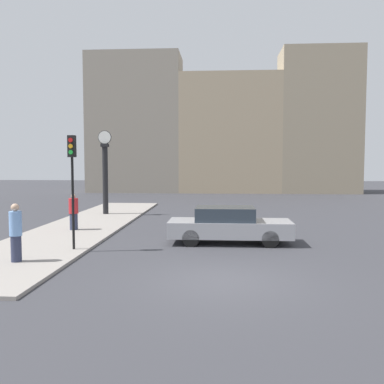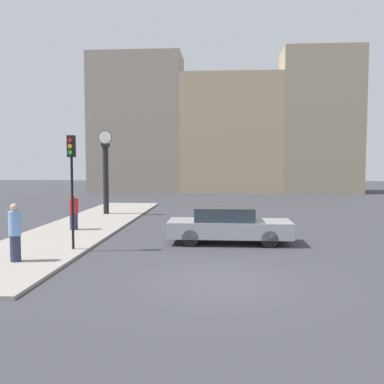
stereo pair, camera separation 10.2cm
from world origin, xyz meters
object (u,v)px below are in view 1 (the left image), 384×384
street_clock (105,173)px  pedestrian_red_top (74,212)px  traffic_light_near (72,168)px  pedestrian_blue_stripe (16,233)px  sedan_car (229,225)px

street_clock → pedestrian_red_top: 6.14m
traffic_light_near → street_clock: (-1.61, 10.14, -0.46)m
street_clock → pedestrian_blue_stripe: (0.48, -12.12, -1.49)m
street_clock → pedestrian_red_top: (0.14, -5.93, -1.59)m
street_clock → pedestrian_red_top: street_clock is taller
sedan_car → pedestrian_blue_stripe: bearing=-149.2°
street_clock → sedan_car: bearing=-48.9°
pedestrian_blue_stripe → pedestrian_red_top: 6.20m
pedestrian_blue_stripe → traffic_light_near: bearing=60.3°
sedan_car → pedestrian_blue_stripe: (-6.64, -3.96, 0.29)m
traffic_light_near → pedestrian_blue_stripe: 3.00m
traffic_light_near → pedestrian_red_top: (-1.47, 4.22, -2.06)m
traffic_light_near → street_clock: 10.28m
sedan_car → street_clock: 10.97m
sedan_car → street_clock: (-7.12, 8.16, 1.78)m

